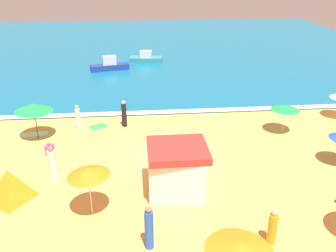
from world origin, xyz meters
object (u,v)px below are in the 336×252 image
object	(u,v)px
beachgoer_3	(273,227)
beach_umbrella_7	(88,172)
beach_umbrella_3	(285,108)
beach_umbrella_6	(241,247)
beach_tent	(10,184)
small_boat_1	(110,65)
beachgoer_1	(78,118)
small_boat_0	(146,58)
beachgoer_7	(53,165)
lifeguard_cabana	(177,169)
beach_umbrella_2	(34,108)
beachgoer_6	(149,229)
beachgoer_2	(124,114)
beachgoer_9	(50,149)

from	to	relation	value
beachgoer_3	beach_umbrella_7	bearing A→B (deg)	161.00
beach_umbrella_3	beach_umbrella_6	bearing A→B (deg)	-117.41
beach_tent	small_boat_1	xyz separation A→B (m)	(3.41, 21.17, -0.20)
beach_tent	beachgoer_1	distance (m)	7.68
beach_tent	small_boat_0	bearing A→B (deg)	73.57
beach_tent	beachgoer_7	size ratio (longest dim) A/B	1.10
beach_tent	lifeguard_cabana	bearing A→B (deg)	-1.11
beach_umbrella_2	beach_umbrella_7	xyz separation A→B (m)	(4.05, -7.82, 0.06)
beachgoer_1	beachgoer_6	size ratio (longest dim) A/B	0.90
beach_umbrella_2	small_boat_0	size ratio (longest dim) A/B	0.72
beach_umbrella_7	beachgoer_6	size ratio (longest dim) A/B	1.24
small_boat_1	beachgoer_2	bearing A→B (deg)	-82.93
lifeguard_cabana	beachgoer_6	xyz separation A→B (m)	(-1.49, -3.64, -0.33)
beach_umbrella_2	beachgoer_6	xyz separation A→B (m)	(6.45, -10.11, -1.15)
beachgoer_2	beach_tent	bearing A→B (deg)	-123.58
beach_umbrella_3	small_boat_0	size ratio (longest dim) A/B	0.56
beach_umbrella_6	beachgoer_6	xyz separation A→B (m)	(-2.75, 2.44, -1.11)
beach_umbrella_6	small_boat_1	distance (m)	28.00
beach_umbrella_2	beachgoer_3	size ratio (longest dim) A/B	1.65
beach_umbrella_2	beachgoer_2	bearing A→B (deg)	14.20
beachgoer_9	beach_umbrella_6	bearing A→B (deg)	-52.18
beachgoer_7	beach_tent	bearing A→B (deg)	-140.64
beachgoer_6	beachgoer_9	bearing A→B (deg)	123.73
lifeguard_cabana	beachgoer_7	world-z (taller)	lifeguard_cabana
beach_umbrella_3	beach_tent	bearing A→B (deg)	-159.23
beachgoer_1	small_boat_0	bearing A→B (deg)	73.39
beach_umbrella_7	beachgoer_9	bearing A→B (deg)	117.21
beach_umbrella_7	beachgoer_1	size ratio (longest dim) A/B	1.37
lifeguard_cabana	beach_umbrella_7	world-z (taller)	lifeguard_cabana
beachgoer_2	beach_umbrella_6	bearing A→B (deg)	-74.37
beach_umbrella_2	beach_umbrella_3	distance (m)	15.43
beachgoer_2	beachgoer_3	xyz separation A→B (m)	(5.88, -11.62, -0.13)
beach_umbrella_3	beachgoer_6	distance (m)	13.13
beach_umbrella_2	beachgoer_1	xyz separation A→B (m)	(2.35, 1.07, -1.23)
beach_umbrella_3	small_boat_0	distance (m)	20.12
beachgoer_6	beach_umbrella_6	bearing A→B (deg)	-41.51
beach_tent	beachgoer_7	bearing A→B (deg)	39.36
beachgoer_6	small_boat_0	distance (m)	27.97
beach_umbrella_2	beachgoer_1	size ratio (longest dim) A/B	1.52
beach_umbrella_7	beachgoer_1	bearing A→B (deg)	100.80
small_boat_1	beachgoer_7	bearing A→B (deg)	-95.00
beachgoer_6	small_boat_0	xyz separation A→B (m)	(0.91, 27.95, -0.42)
beach_umbrella_2	beachgoer_3	xyz separation A→B (m)	(11.20, -10.28, -1.31)
beach_umbrella_6	beachgoer_2	world-z (taller)	beach_umbrella_6
beachgoer_7	lifeguard_cabana	bearing A→B (deg)	-14.19
beachgoer_1	beachgoer_9	world-z (taller)	beachgoer_1
lifeguard_cabana	beach_tent	bearing A→B (deg)	178.89
lifeguard_cabana	beachgoer_9	world-z (taller)	lifeguard_cabana
lifeguard_cabana	beachgoer_3	world-z (taller)	lifeguard_cabana
beach_umbrella_3	small_boat_1	xyz separation A→B (m)	(-11.78, 15.41, -1.16)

